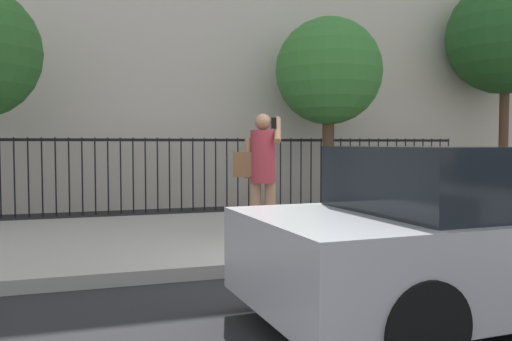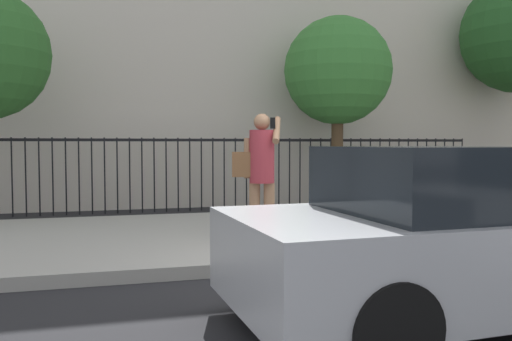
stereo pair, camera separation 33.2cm
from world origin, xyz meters
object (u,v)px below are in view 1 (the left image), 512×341
(parked_hatchback, at_px, (485,234))
(street_bench, at_px, (478,185))
(street_tree_mid, at_px, (506,37))
(street_tree_near, at_px, (329,72))
(pedestrian_on_phone, at_px, (261,167))

(parked_hatchback, height_order, street_bench, parked_hatchback)
(street_bench, distance_m, street_tree_mid, 4.83)
(parked_hatchback, xyz_separation_m, street_tree_near, (1.95, 7.12, 2.35))
(street_bench, bearing_deg, street_tree_near, 139.29)
(pedestrian_on_phone, xyz_separation_m, street_bench, (5.24, 1.91, -0.51))
(parked_hatchback, distance_m, pedestrian_on_phone, 3.36)
(pedestrian_on_phone, bearing_deg, street_bench, 19.99)
(street_tree_mid, bearing_deg, parked_hatchback, -133.59)
(street_bench, relative_size, street_tree_near, 0.38)
(street_bench, distance_m, street_tree_near, 3.92)
(street_tree_near, bearing_deg, street_tree_mid, 1.04)
(street_tree_near, relative_size, street_tree_mid, 0.76)
(street_tree_near, bearing_deg, parked_hatchback, -105.30)
(parked_hatchback, height_order, street_tree_mid, street_tree_mid)
(street_bench, bearing_deg, street_tree_mid, 39.35)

